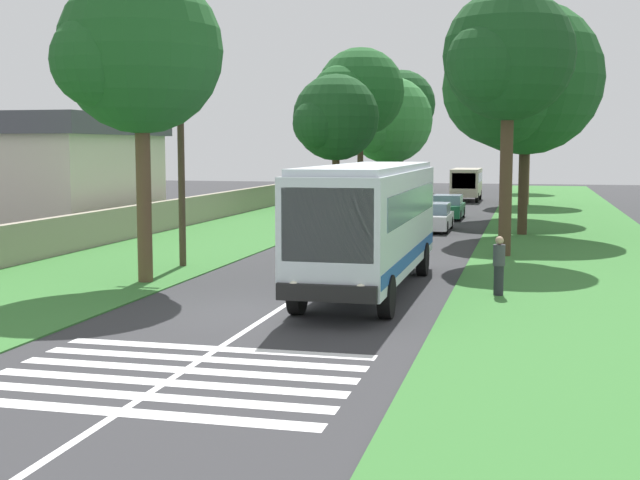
{
  "coord_description": "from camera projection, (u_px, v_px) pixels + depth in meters",
  "views": [
    {
      "loc": [
        -21.03,
        -6.33,
        4.27
      ],
      "look_at": [
        2.8,
        -0.54,
        1.6
      ],
      "focal_mm": 48.47,
      "sensor_mm": 36.0,
      "label": 1
    }
  ],
  "objects": [
    {
      "name": "grass_verge_left",
      "position": [
        195.0,
        241.0,
        38.68
      ],
      "size": [
        120.0,
        8.0,
        0.04
      ],
      "primitive_type": "cube",
      "color": "#387533",
      "rests_on": "ground"
    },
    {
      "name": "roadside_tree_left_4",
      "position": [
        334.0,
        120.0,
        55.66
      ],
      "size": [
        6.41,
        5.56,
        8.86
      ],
      "color": "#4C3826",
      "rests_on": "grass_verge_left"
    },
    {
      "name": "roadside_wall",
      "position": [
        169.0,
        215.0,
        44.23
      ],
      "size": [
        70.0,
        0.4,
        1.49
      ],
      "primitive_type": "cube",
      "color": "#9E937F",
      "rests_on": "grass_verge_left"
    },
    {
      "name": "roadside_tree_left_1",
      "position": [
        387.0,
        122.0,
        74.71
      ],
      "size": [
        8.64,
        7.52,
        10.25
      ],
      "color": "#3D2D1E",
      "rests_on": "grass_verge_left"
    },
    {
      "name": "roadside_tree_left_3",
      "position": [
        399.0,
        106.0,
        83.84
      ],
      "size": [
        7.67,
        6.65,
        11.61
      ],
      "color": "#3D2D1E",
      "rests_on": "grass_verge_left"
    },
    {
      "name": "roadside_tree_right_3",
      "position": [
        520.0,
        82.0,
        40.76
      ],
      "size": [
        8.77,
        7.4,
        11.09
      ],
      "color": "#3D2D1E",
      "rests_on": "grass_verge_right"
    },
    {
      "name": "roadside_building",
      "position": [
        55.0,
        173.0,
        42.46
      ],
      "size": [
        10.54,
        7.9,
        5.8
      ],
      "color": "beige",
      "rests_on": "ground"
    },
    {
      "name": "grass_verge_right",
      "position": [
        575.0,
        252.0,
        34.83
      ],
      "size": [
        120.0,
        8.0,
        0.04
      ],
      "primitive_type": "cube",
      "color": "#387533",
      "rests_on": "ground"
    },
    {
      "name": "roadside_tree_right_4",
      "position": [
        522.0,
        108.0,
        79.6
      ],
      "size": [
        5.62,
        4.62,
        10.22
      ],
      "color": "#3D2D1E",
      "rests_on": "grass_verge_right"
    },
    {
      "name": "trailing_car_2",
      "position": [
        407.0,
        201.0,
        57.54
      ],
      "size": [
        4.3,
        1.78,
        1.43
      ],
      "color": "silver",
      "rests_on": "ground"
    },
    {
      "name": "utility_pole",
      "position": [
        181.0,
        159.0,
        30.28
      ],
      "size": [
        0.24,
        1.4,
        7.31
      ],
      "color": "#473828",
      "rests_on": "grass_verge_left"
    },
    {
      "name": "roadside_tree_left_2",
      "position": [
        357.0,
        94.0,
        63.89
      ],
      "size": [
        7.93,
        6.63,
        11.51
      ],
      "color": "#3D2D1E",
      "rests_on": "grass_verge_left"
    },
    {
      "name": "roadside_tree_right_0",
      "position": [
        524.0,
        108.0,
        62.26
      ],
      "size": [
        7.63,
        6.45,
        10.34
      ],
      "color": "brown",
      "rests_on": "grass_verge_right"
    },
    {
      "name": "trailing_car_0",
      "position": [
        433.0,
        218.0,
        43.64
      ],
      "size": [
        4.3,
        1.78,
        1.43
      ],
      "color": "silver",
      "rests_on": "ground"
    },
    {
      "name": "roadside_tree_right_1",
      "position": [
        506.0,
        58.0,
        32.77
      ],
      "size": [
        5.65,
        5.01,
        10.2
      ],
      "color": "#4C3826",
      "rests_on": "grass_verge_right"
    },
    {
      "name": "roadside_tree_left_0",
      "position": [
        139.0,
        56.0,
        26.48
      ],
      "size": [
        5.74,
        5.06,
        9.66
      ],
      "color": "brown",
      "rests_on": "grass_verge_left"
    },
    {
      "name": "coach_bus",
      "position": [
        370.0,
        219.0,
        25.31
      ],
      "size": [
        11.16,
        2.62,
        3.73
      ],
      "color": "silver",
      "rests_on": "ground"
    },
    {
      "name": "ground",
      "position": [
        274.0,
        312.0,
        22.27
      ],
      "size": [
        160.0,
        160.0,
        0.0
      ],
      "primitive_type": "plane",
      "color": "#333335"
    },
    {
      "name": "pedestrian",
      "position": [
        499.0,
        265.0,
        24.54
      ],
      "size": [
        0.34,
        0.34,
        1.69
      ],
      "color": "#26262D",
      "rests_on": "grass_verge_right"
    },
    {
      "name": "trailing_car_1",
      "position": [
        448.0,
        208.0,
        50.86
      ],
      "size": [
        4.3,
        1.78,
        1.43
      ],
      "color": "#145933",
      "rests_on": "ground"
    },
    {
      "name": "zebra_crossing",
      "position": [
        175.0,
        376.0,
        16.08
      ],
      "size": [
        4.95,
        6.8,
        0.01
      ],
      "color": "silver",
      "rests_on": "ground"
    },
    {
      "name": "trailing_minibus_0",
      "position": [
        467.0,
        181.0,
        67.59
      ],
      "size": [
        6.0,
        2.14,
        2.53
      ],
      "color": "#BFB299",
      "rests_on": "ground"
    },
    {
      "name": "roadside_tree_right_2",
      "position": [
        506.0,
        79.0,
        50.77
      ],
      "size": [
        8.54,
        7.14,
        11.94
      ],
      "color": "#3D2D1E",
      "rests_on": "grass_verge_right"
    },
    {
      "name": "centre_line",
      "position": [
        375.0,
        247.0,
        36.76
      ],
      "size": [
        110.0,
        0.16,
        0.01
      ],
      "primitive_type": "cube",
      "color": "silver",
      "rests_on": "ground"
    }
  ]
}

